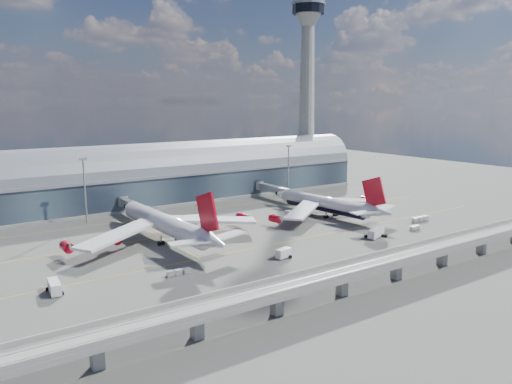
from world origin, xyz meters
TOP-DOWN VIEW (x-y plane):
  - ground at (0.00, 0.00)m, footprint 500.00×500.00m
  - taxi_lines at (0.00, 22.11)m, footprint 200.00×80.12m
  - terminal at (0.00, 77.99)m, footprint 200.00×30.00m
  - control_tower at (85.00, 83.00)m, footprint 19.00×19.00m
  - guideway at (-0.00, -55.00)m, footprint 220.00×8.50m
  - floodlight_mast_left at (-50.00, 55.00)m, footprint 3.00×0.70m
  - floodlight_mast_right at (50.00, 55.00)m, footprint 3.00×0.70m
  - airliner_left at (-35.47, 12.19)m, footprint 68.06×71.47m
  - airliner_right at (35.26, 10.36)m, footprint 59.25×61.96m
  - jet_bridge_left at (-32.05, 53.12)m, footprint 4.40×28.00m
  - jet_bridge_right at (38.59, 51.18)m, footprint 4.40×32.00m
  - service_truck_0 at (-77.79, -13.63)m, footprint 3.20×7.68m
  - service_truck_1 at (-13.99, -23.74)m, footprint 5.52×3.37m
  - service_truck_2 at (26.88, -23.71)m, footprint 9.18×5.34m
  - service_truck_3 at (20.94, 15.73)m, footprint 2.64×6.14m
  - service_truck_4 at (48.57, 31.77)m, footprint 4.40×6.24m
  - service_truck_5 at (-15.33, 33.22)m, footprint 6.01×4.09m
  - cargo_train_0 at (-46.86, -19.33)m, footprint 6.94×1.95m
  - cargo_train_1 at (58.91, -17.67)m, footprint 8.62×1.93m
  - cargo_train_2 at (46.39, -24.97)m, footprint 4.87×1.99m

SIDE VIEW (x-z plane):
  - ground at x=0.00m, z-range 0.00..0.00m
  - taxi_lines at x=0.00m, z-range 0.00..0.01m
  - cargo_train_0 at x=-46.86m, z-range 0.03..1.57m
  - cargo_train_2 at x=46.39m, z-range 0.03..1.64m
  - cargo_train_1 at x=58.91m, z-range 0.04..1.97m
  - service_truck_5 at x=-15.33m, z-range 0.03..2.74m
  - service_truck_1 at x=-13.99m, z-range 0.01..3.00m
  - service_truck_3 at x=20.94m, z-range 0.03..2.98m
  - service_truck_0 at x=-77.79m, z-range 0.05..3.15m
  - service_truck_4 at x=48.57m, z-range 0.01..3.31m
  - service_truck_2 at x=26.88m, z-range 0.07..3.27m
  - airliner_right at x=35.26m, z-range -4.73..14.92m
  - jet_bridge_left at x=-32.05m, z-range 1.55..8.80m
  - jet_bridge_right at x=38.59m, z-range 1.56..8.81m
  - guideway at x=0.00m, z-range 1.69..8.89m
  - airliner_left at x=-35.47m, z-range -4.67..17.13m
  - terminal at x=0.00m, z-range -2.66..25.34m
  - floodlight_mast_left at x=-50.00m, z-range 0.78..26.48m
  - floodlight_mast_right at x=50.00m, z-range 0.78..26.48m
  - control_tower at x=85.00m, z-range 0.14..103.14m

